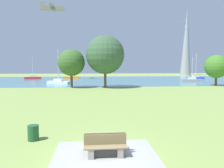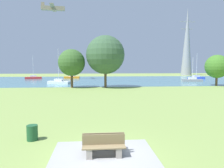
% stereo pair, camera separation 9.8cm
% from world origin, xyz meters
% --- Properties ---
extents(ground_plane, '(160.00, 160.00, 0.00)m').
position_xyz_m(ground_plane, '(0.00, 22.00, 0.00)').
color(ground_plane, '#7F994C').
extents(concrete_pad, '(4.40, 3.20, 0.10)m').
position_xyz_m(concrete_pad, '(0.00, 0.00, 0.05)').
color(concrete_pad, '#979797').
rests_on(concrete_pad, ground).
extents(bench_facing_water, '(1.80, 0.48, 0.89)m').
position_xyz_m(bench_facing_water, '(0.00, 0.27, 0.47)').
color(bench_facing_water, gray).
rests_on(bench_facing_water, concrete_pad).
extents(bench_facing_inland, '(1.80, 0.48, 0.89)m').
position_xyz_m(bench_facing_inland, '(0.00, -0.27, 0.47)').
color(bench_facing_inland, gray).
rests_on(bench_facing_inland, concrete_pad).
extents(litter_bin, '(0.56, 0.56, 0.80)m').
position_xyz_m(litter_bin, '(-3.61, 2.26, 0.40)').
color(litter_bin, '#1E512D').
rests_on(litter_bin, ground).
extents(water_surface, '(140.00, 40.00, 0.02)m').
position_xyz_m(water_surface, '(0.00, 50.00, 0.01)').
color(water_surface, teal).
rests_on(water_surface, ground).
extents(sailboat_gray, '(4.98, 2.27, 6.03)m').
position_xyz_m(sailboat_gray, '(24.06, 41.54, 0.45)').
color(sailboat_gray, gray).
rests_on(sailboat_gray, water_surface).
extents(sailboat_blue, '(4.80, 1.51, 7.76)m').
position_xyz_m(sailboat_blue, '(30.41, 52.10, 0.47)').
color(sailboat_blue, blue).
rests_on(sailboat_blue, water_surface).
extents(sailboat_red, '(5.02, 2.60, 7.02)m').
position_xyz_m(sailboat_red, '(-18.59, 56.56, 0.46)').
color(sailboat_red, red).
rests_on(sailboat_red, water_surface).
extents(sailboat_white, '(5.03, 2.80, 7.60)m').
position_xyz_m(sailboat_white, '(-7.95, 37.54, 0.47)').
color(sailboat_white, white).
rests_on(sailboat_white, water_surface).
extents(sailboat_orange, '(4.86, 1.69, 6.99)m').
position_xyz_m(sailboat_orange, '(-7.30, 58.21, 0.46)').
color(sailboat_orange, orange).
rests_on(sailboat_orange, water_surface).
extents(tree_east_near, '(4.76, 4.76, 6.87)m').
position_xyz_m(tree_east_near, '(-4.29, 29.17, 4.47)').
color(tree_east_near, brown).
rests_on(tree_east_near, ground).
extents(tree_west_far, '(6.84, 6.84, 9.29)m').
position_xyz_m(tree_west_far, '(1.68, 28.74, 5.86)').
color(tree_west_far, brown).
rests_on(tree_west_far, ground).
extents(tree_mid_shore, '(4.53, 4.53, 6.06)m').
position_xyz_m(tree_mid_shore, '(23.53, 30.38, 3.78)').
color(tree_mid_shore, brown).
rests_on(tree_mid_shore, ground).
extents(electricity_pylon, '(6.40, 4.40, 27.75)m').
position_xyz_m(electricity_pylon, '(38.33, 76.79, 13.89)').
color(electricity_pylon, gray).
rests_on(electricity_pylon, ground).
extents(light_aircraft, '(6.47, 8.46, 2.10)m').
position_xyz_m(light_aircraft, '(-11.58, 52.36, 19.91)').
color(light_aircraft, gray).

